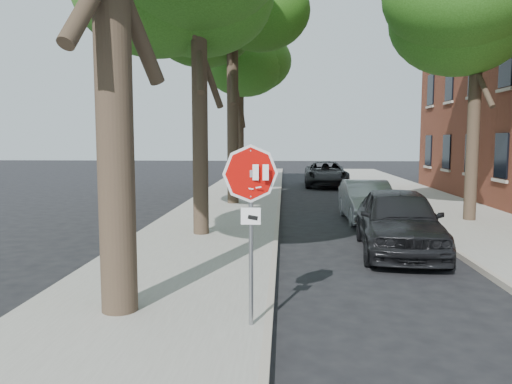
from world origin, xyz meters
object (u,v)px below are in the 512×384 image
stop_sign (251,200)px  car_b (367,201)px  tree_far (240,60)px  car_d (326,174)px  tree_right (477,3)px  car_a (399,220)px  tree_mid_b (232,13)px

stop_sign → car_b: 10.80m
tree_far → car_b: size_ratio=2.21×
car_d → stop_sign: bearing=-95.7°
tree_right → car_b: size_ratio=2.21×
stop_sign → car_a: 6.44m
tree_far → car_d: 8.41m
stop_sign → tree_far: 21.88m
tree_mid_b → car_a: bearing=-60.1°
car_a → car_d: (-0.34, 17.72, -0.06)m
tree_mid_b → tree_right: size_ratio=1.11×
car_a → car_b: (0.00, 4.79, -0.11)m
tree_far → car_b: bearing=-64.0°
stop_sign → car_b: size_ratio=0.62×
stop_sign → tree_right: tree_right is taller
tree_mid_b → car_b: 9.70m
car_b → tree_far: bearing=115.2°
stop_sign → tree_far: (-2.02, 21.14, 5.26)m
tree_right → car_a: size_ratio=1.96×
tree_far → car_d: bearing=21.9°
tree_mid_b → car_b: bearing=-38.1°
tree_mid_b → tree_far: bearing=92.4°
tree_right → car_a: bearing=-125.6°
car_d → tree_far: bearing=-156.5°
car_a → car_d: size_ratio=0.88×
stop_sign → tree_right: 13.23m
stop_sign → tree_far: size_ratio=0.28×
car_a → car_b: 4.79m
car_d → tree_right: bearing=-72.5°
tree_mid_b → car_d: bearing=62.5°
tree_mid_b → car_b: (5.02, -3.94, -7.30)m
tree_mid_b → car_d: 12.46m
car_a → tree_right: bearing=59.3°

